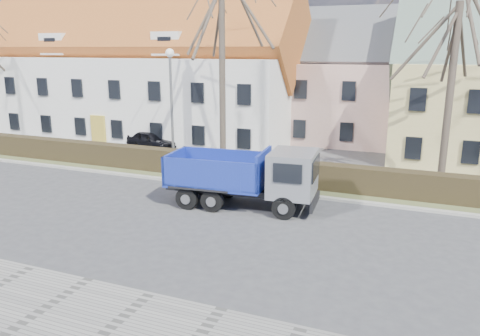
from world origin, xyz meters
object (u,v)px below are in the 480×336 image
at_px(dump_truck, 237,176).
at_px(parked_car_a, 152,140).
at_px(cart_frame, 166,177).
at_px(streetlight, 172,110).

distance_m(dump_truck, parked_car_a, 13.41).
distance_m(dump_truck, cart_frame, 5.46).
height_order(cart_frame, parked_car_a, parked_car_a).
bearing_deg(parked_car_a, streetlight, -119.85).
bearing_deg(streetlight, parked_car_a, 135.26).
relative_size(dump_truck, streetlight, 0.99).
relative_size(streetlight, cart_frame, 10.06).
bearing_deg(dump_truck, parked_car_a, 133.68).
relative_size(cart_frame, parked_car_a, 0.18).
bearing_deg(cart_frame, dump_truck, -23.49).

